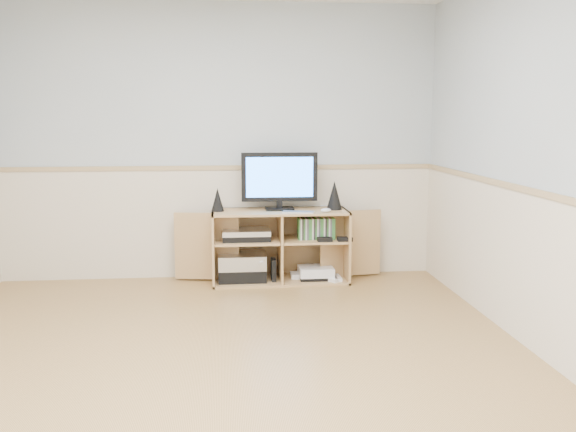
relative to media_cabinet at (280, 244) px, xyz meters
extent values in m
cube|color=#B0884E|center=(-0.54, -2.05, -0.34)|extent=(4.00, 4.50, 0.02)
cube|color=#B6BFC5|center=(1.47, -2.05, 0.92)|extent=(0.02, 4.50, 2.50)
cube|color=#B6BFC5|center=(-0.54, 0.21, 0.92)|extent=(4.00, 0.02, 2.50)
cube|color=#B6BFC5|center=(-0.54, -4.31, 0.92)|extent=(4.00, 0.02, 2.50)
cube|color=beige|center=(-0.54, 0.20, 0.17)|extent=(4.00, 0.01, 1.00)
cube|color=tan|center=(-0.54, 0.19, 0.69)|extent=(4.00, 0.02, 0.04)
cube|color=tan|center=(0.00, -0.05, -0.32)|extent=(1.22, 0.46, 0.02)
cube|color=tan|center=(0.00, -0.05, 0.31)|extent=(1.22, 0.46, 0.02)
cube|color=tan|center=(-0.60, -0.05, -0.01)|extent=(0.02, 0.46, 0.65)
cube|color=tan|center=(0.60, -0.05, -0.01)|extent=(0.02, 0.46, 0.65)
cube|color=tan|center=(0.00, 0.16, -0.01)|extent=(1.22, 0.02, 0.65)
cube|color=tan|center=(0.00, -0.05, -0.01)|extent=(0.02, 0.44, 0.61)
cube|color=tan|center=(-0.30, -0.05, 0.05)|extent=(0.58, 0.42, 0.02)
cube|color=tan|center=(0.30, -0.05, 0.05)|extent=(0.58, 0.42, 0.02)
cube|color=tan|center=(-0.66, 0.01, -0.01)|extent=(0.58, 0.12, 0.61)
cube|color=tan|center=(0.66, 0.01, -0.01)|extent=(0.58, 0.12, 0.61)
cube|color=black|center=(0.00, 0.00, 0.33)|extent=(0.25, 0.18, 0.02)
cube|color=black|center=(0.00, 0.00, 0.37)|extent=(0.05, 0.04, 0.06)
cube|color=black|center=(0.00, 0.00, 0.62)|extent=(0.68, 0.05, 0.44)
cube|color=blue|center=(0.00, -0.03, 0.62)|extent=(0.60, 0.01, 0.36)
cone|color=black|center=(-0.56, -0.03, 0.42)|extent=(0.11, 0.11, 0.21)
cone|color=black|center=(0.50, -0.03, 0.45)|extent=(0.14, 0.14, 0.26)
cube|color=silver|center=(0.15, -0.19, 0.32)|extent=(0.30, 0.18, 0.01)
ellipsoid|color=white|center=(0.39, -0.19, 0.34)|extent=(0.11, 0.09, 0.04)
cube|color=black|center=(-0.34, -0.05, -0.26)|extent=(0.43, 0.32, 0.11)
cube|color=silver|center=(-0.34, -0.05, -0.14)|extent=(0.43, 0.32, 0.13)
cube|color=black|center=(-0.30, -0.05, 0.08)|extent=(0.43, 0.30, 0.05)
cube|color=silver|center=(-0.30, -0.05, 0.13)|extent=(0.43, 0.30, 0.05)
cube|color=black|center=(-0.06, -0.10, -0.21)|extent=(0.04, 0.14, 0.20)
cube|color=white|center=(0.20, -0.02, -0.29)|extent=(0.21, 0.16, 0.05)
cube|color=black|center=(0.32, -0.07, -0.30)|extent=(0.30, 0.24, 0.03)
cube|color=white|center=(0.32, -0.07, -0.24)|extent=(0.31, 0.26, 0.08)
cube|color=white|center=(0.52, -0.15, -0.30)|extent=(0.04, 0.14, 0.03)
cube|color=white|center=(0.50, 0.01, -0.30)|extent=(0.09, 0.15, 0.03)
cube|color=#3F8C3F|center=(0.32, -0.07, 0.15)|extent=(0.33, 0.14, 0.19)
cube|color=white|center=(0.46, 0.18, 0.27)|extent=(0.12, 0.03, 0.12)
camera|label=1|loc=(-0.51, -5.72, 1.17)|focal=40.00mm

